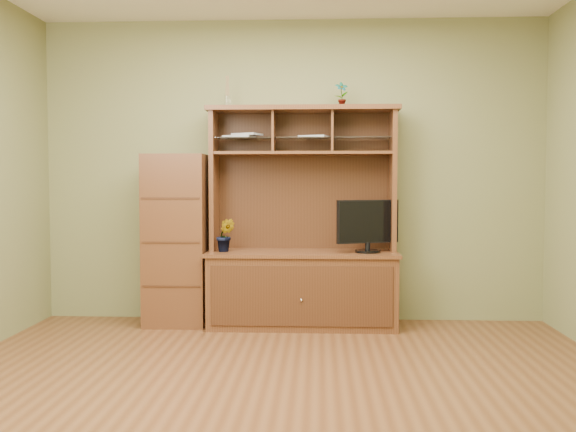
{
  "coord_description": "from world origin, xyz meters",
  "views": [
    {
      "loc": [
        0.24,
        -3.8,
        1.25
      ],
      "look_at": [
        -0.0,
        1.2,
        0.98
      ],
      "focal_mm": 40.0,
      "sensor_mm": 36.0,
      "label": 1
    }
  ],
  "objects": [
    {
      "name": "side_cabinet",
      "position": [
        -1.0,
        1.74,
        0.74
      ],
      "size": [
        0.53,
        0.48,
        1.49
      ],
      "color": "#482714",
      "rests_on": "room"
    },
    {
      "name": "media_hutch",
      "position": [
        0.1,
        1.73,
        0.52
      ],
      "size": [
        1.66,
        0.61,
        1.9
      ],
      "color": "#482714",
      "rests_on": "room"
    },
    {
      "name": "magazines",
      "position": [
        -0.22,
        1.8,
        1.65
      ],
      "size": [
        0.94,
        0.25,
        0.04
      ],
      "color": "#A6A5AA",
      "rests_on": "media_hutch"
    },
    {
      "name": "orchid_plant",
      "position": [
        -0.56,
        1.65,
        0.79
      ],
      "size": [
        0.16,
        0.13,
        0.29
      ],
      "primitive_type": "imported",
      "rotation": [
        0.0,
        0.0,
        0.01
      ],
      "color": "#34571D",
      "rests_on": "media_hutch"
    },
    {
      "name": "top_plant",
      "position": [
        0.43,
        1.8,
        2.01
      ],
      "size": [
        0.13,
        0.1,
        0.22
      ],
      "primitive_type": "imported",
      "rotation": [
        0.0,
        0.0,
        0.21
      ],
      "color": "#2B6021",
      "rests_on": "media_hutch"
    },
    {
      "name": "reed_diffuser",
      "position": [
        -0.56,
        1.8,
        2.01
      ],
      "size": [
        0.06,
        0.06,
        0.28
      ],
      "color": "silver",
      "rests_on": "media_hutch"
    },
    {
      "name": "monitor",
      "position": [
        0.66,
        1.65,
        0.89
      ],
      "size": [
        0.54,
        0.26,
        0.45
      ],
      "rotation": [
        0.0,
        0.0,
        0.4
      ],
      "color": "black",
      "rests_on": "media_hutch"
    },
    {
      "name": "room",
      "position": [
        0.0,
        0.0,
        1.35
      ],
      "size": [
        4.54,
        4.04,
        2.74
      ],
      "color": "#593219",
      "rests_on": "ground"
    }
  ]
}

